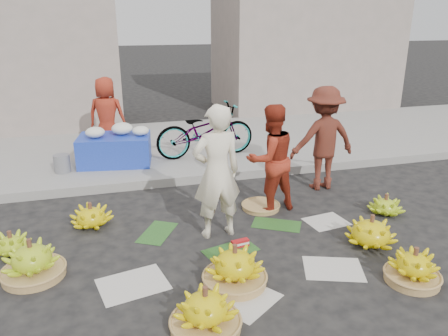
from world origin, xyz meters
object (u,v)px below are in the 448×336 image
object	(u,v)px
vendor_cream	(217,172)
bicycle	(205,131)
banana_bunch_0	(32,261)
flower_table	(115,148)
banana_bunch_4	(371,231)

from	to	relation	value
vendor_cream	bicycle	bearing A→B (deg)	-105.57
banana_bunch_0	flower_table	distance (m)	3.53
vendor_cream	flower_table	world-z (taller)	vendor_cream
flower_table	banana_bunch_4	bearing A→B (deg)	-43.09
banana_bunch_0	bicycle	world-z (taller)	bicycle
banana_bunch_4	bicycle	size ratio (longest dim) A/B	0.40
banana_bunch_4	flower_table	world-z (taller)	flower_table
flower_table	banana_bunch_0	bearing A→B (deg)	-98.14
banana_bunch_0	banana_bunch_4	world-z (taller)	banana_bunch_0
banana_bunch_4	flower_table	distance (m)	4.73
flower_table	bicycle	size ratio (longest dim) A/B	0.72
banana_bunch_0	vendor_cream	bearing A→B (deg)	10.66
bicycle	vendor_cream	bearing A→B (deg)	165.15
bicycle	banana_bunch_0	bearing A→B (deg)	136.71
banana_bunch_4	vendor_cream	world-z (taller)	vendor_cream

